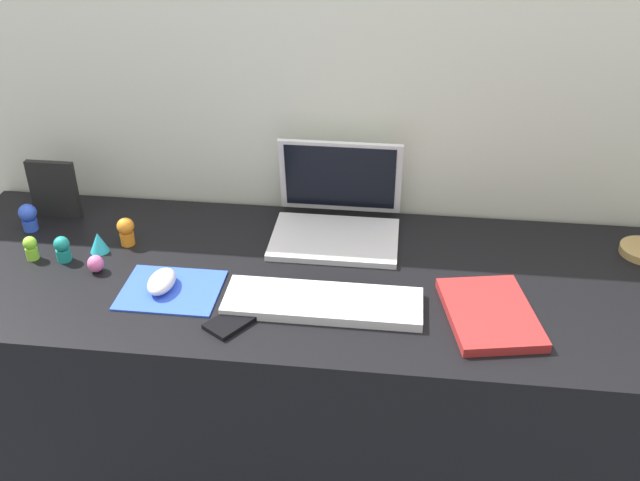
% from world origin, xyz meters
% --- Properties ---
extents(back_wall, '(2.97, 0.05, 1.51)m').
position_xyz_m(back_wall, '(0.00, 0.35, 0.75)').
color(back_wall, beige).
rests_on(back_wall, ground_plane).
extents(desk, '(1.77, 0.62, 0.74)m').
position_xyz_m(desk, '(0.00, 0.00, 0.37)').
color(desk, black).
rests_on(desk, ground_plane).
extents(laptop, '(0.30, 0.25, 0.21)m').
position_xyz_m(laptop, '(0.03, 0.20, 0.79)').
color(laptop, silver).
rests_on(laptop, desk).
extents(keyboard, '(0.41, 0.13, 0.02)m').
position_xyz_m(keyboard, '(0.03, -0.12, 0.75)').
color(keyboard, silver).
rests_on(keyboard, desk).
extents(mousepad, '(0.21, 0.17, 0.00)m').
position_xyz_m(mousepad, '(-0.30, -0.10, 0.74)').
color(mousepad, blue).
rests_on(mousepad, desk).
extents(mouse, '(0.06, 0.10, 0.03)m').
position_xyz_m(mouse, '(-0.32, -0.10, 0.76)').
color(mouse, silver).
rests_on(mouse, mousepad).
extents(cell_phone, '(0.13, 0.14, 0.01)m').
position_xyz_m(cell_phone, '(-0.14, -0.18, 0.74)').
color(cell_phone, black).
rests_on(cell_phone, desk).
extents(notebook_pad, '(0.21, 0.27, 0.02)m').
position_xyz_m(notebook_pad, '(0.37, -0.11, 0.75)').
color(notebook_pad, maroon).
rests_on(notebook_pad, desk).
extents(picture_frame, '(0.12, 0.02, 0.15)m').
position_xyz_m(picture_frame, '(-0.68, 0.19, 0.81)').
color(picture_frame, black).
rests_on(picture_frame, desk).
extents(toy_figurine_blue, '(0.04, 0.04, 0.07)m').
position_xyz_m(toy_figurine_blue, '(-0.72, 0.12, 0.78)').
color(toy_figurine_blue, blue).
rests_on(toy_figurine_blue, desk).
extents(toy_figurine_orange, '(0.04, 0.04, 0.07)m').
position_xyz_m(toy_figurine_orange, '(-0.46, 0.08, 0.78)').
color(toy_figurine_orange, orange).
rests_on(toy_figurine_orange, desk).
extents(toy_figurine_lime, '(0.03, 0.03, 0.06)m').
position_xyz_m(toy_figurine_lime, '(-0.65, -0.01, 0.77)').
color(toy_figurine_lime, '#8CDB33').
rests_on(toy_figurine_lime, desk).
extents(toy_figurine_pink, '(0.04, 0.04, 0.04)m').
position_xyz_m(toy_figurine_pink, '(-0.49, -0.04, 0.76)').
color(toy_figurine_pink, pink).
rests_on(toy_figurine_pink, desk).
extents(toy_figurine_teal, '(0.03, 0.03, 0.06)m').
position_xyz_m(toy_figurine_teal, '(-0.58, -0.01, 0.77)').
color(toy_figurine_teal, teal).
rests_on(toy_figurine_teal, desk).
extents(toy_figurine_cyan, '(0.04, 0.04, 0.05)m').
position_xyz_m(toy_figurine_cyan, '(-0.51, 0.04, 0.76)').
color(toy_figurine_cyan, '#28B7CC').
rests_on(toy_figurine_cyan, desk).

